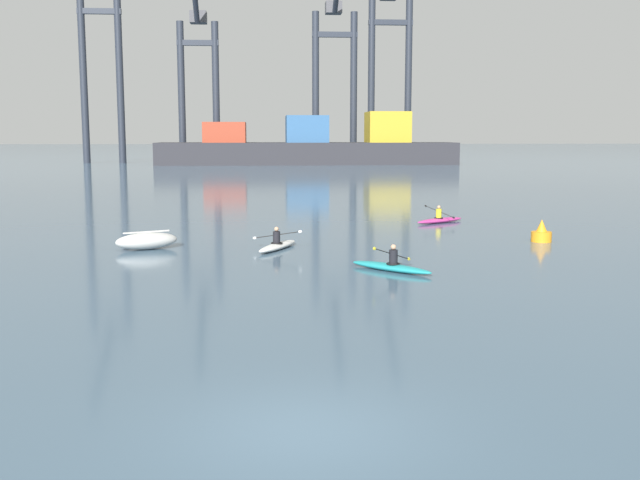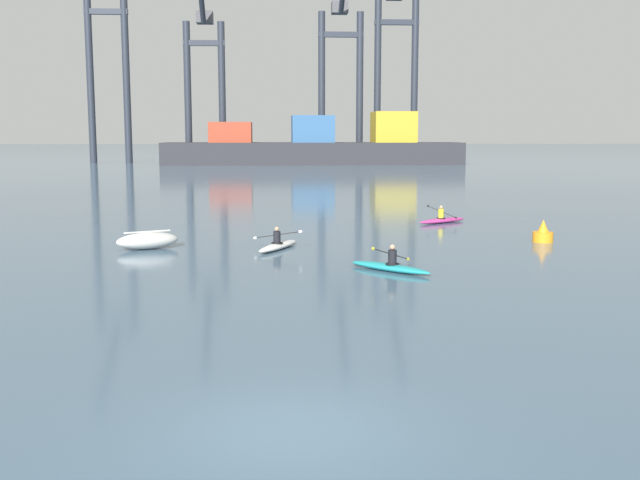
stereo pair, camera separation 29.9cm
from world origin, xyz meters
The scene contains 11 objects.
ground_plane centered at (0.00, 0.00, 0.00)m, with size 800.00×800.00×0.00m, color #425B70.
container_barge centered at (6.92, 111.32, 2.77)m, with size 48.18×10.12×8.49m.
gantry_crane_west centered at (-27.50, 117.92, 19.66)m, with size 7.18×21.43×38.26m.
gantry_crane_west_mid centered at (-11.49, 118.93, 16.42)m, with size 7.01×15.58×34.84m.
gantry_crane_east_mid centered at (11.84, 119.90, 17.56)m, with size 7.84×17.74×35.90m.
gantry_crane_east centered at (21.76, 121.44, 18.86)m, with size 7.78×17.01×37.77m.
capsized_dinghy centered at (-5.48, 19.83, 0.35)m, with size 2.82×2.10×0.76m.
channel_buoy centered at (11.74, 20.79, 0.36)m, with size 0.90×0.90×1.00m.
kayak_magenta centered at (8.91, 28.30, 0.17)m, with size 3.15×2.40×0.95m.
kayak_white centered at (-0.05, 19.43, 0.17)m, with size 2.06×3.33×0.95m.
kayak_teal centered at (3.82, 14.07, 0.17)m, with size 2.78×2.87×0.99m.
Camera 2 is at (-0.29, -11.47, 4.71)m, focal length 42.05 mm.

